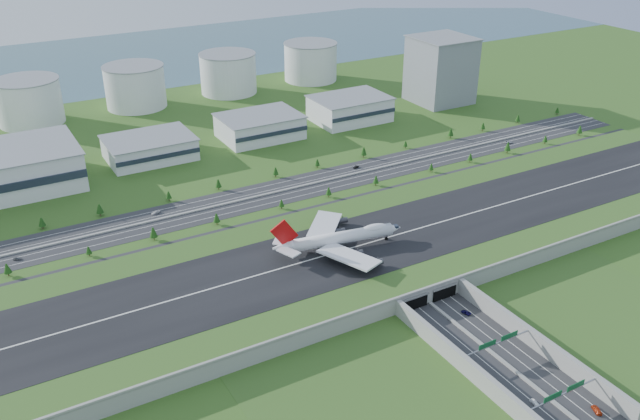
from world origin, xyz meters
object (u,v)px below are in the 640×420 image
car_2 (466,312)px  car_1 (534,402)px  car_0 (468,358)px  boeing_747 (339,238)px  car_6 (509,142)px  fuel_tank_a (29,102)px  car_7 (156,212)px  car_5 (356,167)px  car_3 (597,410)px  office_tower (441,70)px  car_4 (17,259)px

car_2 → car_1: bearing=57.9°
car_0 → boeing_747: bearing=99.2°
car_6 → car_1: bearing=158.8°
fuel_tank_a → car_7: size_ratio=9.53×
car_5 → car_3: bearing=-26.9°
office_tower → car_1: 380.50m
boeing_747 → car_3: bearing=-68.8°
office_tower → car_3: 383.87m
car_4 → car_5: 218.96m
car_7 → car_3: bearing=8.2°
car_0 → fuel_tank_a: bearing=110.4°
office_tower → boeing_747: bearing=-138.6°
car_0 → car_7: car_7 is taller
boeing_747 → car_1: boeing_747 is taller
car_7 → car_4: bearing=-91.3°
boeing_747 → car_2: size_ratio=14.94×
car_3 → car_4: bearing=-29.9°
office_tower → boeing_747: 290.53m
car_3 → car_7: car_3 is taller
car_0 → car_1: car_0 is taller
office_tower → car_6: bearing=-100.5°
fuel_tank_a → car_0: size_ratio=11.22×
car_1 → car_2: 60.41m
car_3 → car_1: bearing=-17.3°
car_1 → car_6: bearing=50.0°
car_3 → car_0: bearing=-42.8°
car_0 → car_1: (4.27, -32.73, -0.11)m
car_3 → car_7: size_ratio=1.07×
fuel_tank_a → boeing_747: 323.50m
car_1 → car_6: car_6 is taller
car_1 → car_5: (63.08, 226.52, 0.09)m
car_0 → car_2: bearing=56.3°
fuel_tank_a → car_5: bearing=-49.6°
car_2 → car_6: bearing=-154.8°
car_5 → car_6: bearing=66.3°
fuel_tank_a → car_1: 448.08m
car_1 → car_5: 235.14m
car_2 → car_3: 72.70m
car_3 → car_6: size_ratio=1.05×
car_1 → car_5: size_ratio=0.88×
office_tower → car_5: size_ratio=12.22×
boeing_747 → office_tower: bearing=51.3°
boeing_747 → car_2: bearing=-58.4°
office_tower → car_6: (-20.00, -108.14, -26.64)m
car_0 → office_tower: bearing=58.7°
car_1 → car_4: 261.63m
car_0 → car_4: bearing=135.5°
fuel_tank_a → boeing_747: (102.27, -306.89, -3.28)m
fuel_tank_a → car_6: bearing=-36.6°
car_7 → car_6: bearing=73.3°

